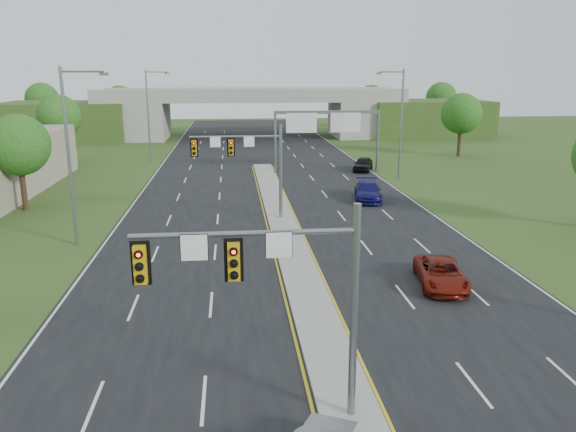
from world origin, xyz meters
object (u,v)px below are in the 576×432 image
(signal_mast_near, at_px, (280,282))
(overpass, at_px, (252,116))
(car_far_a, at_px, (441,273))
(car_far_c, at_px, (363,164))
(car_far_b, at_px, (368,191))
(sign_gantry, at_px, (326,124))
(signal_mast_far, at_px, (250,157))

(signal_mast_near, height_order, overpass, overpass)
(overpass, relative_size, car_far_a, 16.59)
(signal_mast_near, relative_size, car_far_c, 1.58)
(signal_mast_near, relative_size, car_far_a, 1.45)
(car_far_b, bearing_deg, sign_gantry, 105.67)
(signal_mast_near, bearing_deg, sign_gantry, 78.75)
(sign_gantry, bearing_deg, car_far_c, 4.64)
(sign_gantry, height_order, car_far_a, sign_gantry)
(signal_mast_far, relative_size, sign_gantry, 0.60)
(signal_mast_far, height_order, car_far_a, signal_mast_far)
(car_far_c, bearing_deg, car_far_b, -79.38)
(signal_mast_far, relative_size, overpass, 0.09)
(car_far_b, xyz_separation_m, car_far_c, (3.01, 14.59, -0.02))
(overpass, bearing_deg, signal_mast_far, -92.35)
(car_far_b, height_order, car_far_c, car_far_b)
(signal_mast_far, relative_size, car_far_c, 1.58)
(overpass, relative_size, car_far_c, 18.05)
(overpass, height_order, car_far_c, overpass)
(car_far_b, bearing_deg, car_far_c, 88.77)
(sign_gantry, bearing_deg, car_far_b, -84.76)
(sign_gantry, relative_size, car_far_c, 2.61)
(car_far_a, height_order, car_far_c, car_far_c)
(signal_mast_near, distance_m, car_far_c, 47.41)
(signal_mast_far, xyz_separation_m, sign_gantry, (8.95, 19.99, 0.51))
(sign_gantry, distance_m, car_far_b, 14.97)
(signal_mast_far, relative_size, car_far_b, 1.31)
(car_far_b, bearing_deg, car_far_a, -82.57)
(car_far_a, xyz_separation_m, car_far_b, (1.05, 19.98, 0.10))
(signal_mast_near, xyz_separation_m, car_far_b, (10.25, 30.76, -3.93))
(sign_gantry, bearing_deg, signal_mast_near, -101.25)
(overpass, xyz_separation_m, car_far_c, (11.00, -34.73, -2.78))
(signal_mast_near, distance_m, car_far_a, 14.73)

